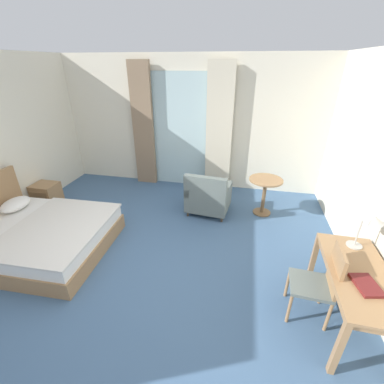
% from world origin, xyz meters
% --- Properties ---
extents(ground, '(6.50, 6.53, 0.10)m').
position_xyz_m(ground, '(0.00, 0.00, -0.05)').
color(ground, '#426084').
extents(wall_back, '(6.10, 0.12, 2.90)m').
position_xyz_m(wall_back, '(0.00, 3.00, 1.45)').
color(wall_back, silver).
rests_on(wall_back, ground).
extents(balcony_glass_door, '(1.31, 0.02, 2.55)m').
position_xyz_m(balcony_glass_door, '(-0.20, 2.92, 1.27)').
color(balcony_glass_door, silver).
rests_on(balcony_glass_door, ground).
extents(curtain_panel_left, '(0.48, 0.10, 2.77)m').
position_xyz_m(curtain_panel_left, '(-1.07, 2.82, 1.38)').
color(curtain_panel_left, '#897056').
rests_on(curtain_panel_left, ground).
extents(curtain_panel_right, '(0.56, 0.10, 2.77)m').
position_xyz_m(curtain_panel_right, '(0.68, 2.82, 1.38)').
color(curtain_panel_right, beige).
rests_on(curtain_panel_right, ground).
extents(bed, '(2.14, 1.79, 1.05)m').
position_xyz_m(bed, '(-1.82, -0.05, 0.26)').
color(bed, '#9E754C').
rests_on(bed, ground).
extents(nightstand, '(0.47, 0.42, 0.48)m').
position_xyz_m(nightstand, '(-2.67, 1.24, 0.24)').
color(nightstand, '#9E754C').
rests_on(nightstand, ground).
extents(writing_desk, '(0.64, 1.34, 0.74)m').
position_xyz_m(writing_desk, '(2.57, -0.46, 0.65)').
color(writing_desk, '#9E754C').
rests_on(writing_desk, ground).
extents(desk_chair, '(0.47, 0.45, 0.98)m').
position_xyz_m(desk_chair, '(2.23, -0.43, 0.53)').
color(desk_chair, slate).
rests_on(desk_chair, ground).
extents(desk_lamp, '(0.30, 0.19, 0.47)m').
position_xyz_m(desk_lamp, '(2.75, 0.00, 1.07)').
color(desk_lamp, '#B7B2A8').
rests_on(desk_lamp, writing_desk).
extents(closed_book, '(0.26, 0.34, 0.03)m').
position_xyz_m(closed_book, '(2.56, -0.65, 0.76)').
color(closed_book, maroon).
rests_on(closed_book, writing_desk).
extents(armchair_by_window, '(0.86, 0.78, 0.87)m').
position_xyz_m(armchair_by_window, '(0.65, 1.63, 0.35)').
color(armchair_by_window, slate).
rests_on(armchair_by_window, ground).
extents(round_cafe_table, '(0.63, 0.63, 0.74)m').
position_xyz_m(round_cafe_table, '(1.71, 1.84, 0.54)').
color(round_cafe_table, '#9E754C').
rests_on(round_cafe_table, ground).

